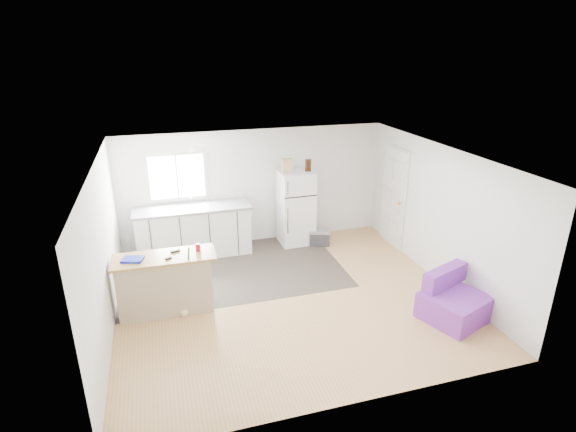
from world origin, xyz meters
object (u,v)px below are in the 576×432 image
at_px(kitchen_cabinets, 194,230).
at_px(bottle_left, 307,165).
at_px(purple_seat, 453,302).
at_px(red_cup, 198,247).
at_px(mop, 185,302).
at_px(cooler, 319,237).
at_px(cleaner_jug, 201,301).
at_px(blue_tray, 133,259).
at_px(bottle_right, 309,165).
at_px(peninsula, 165,284).
at_px(cardboard_box, 287,166).
at_px(refrigerator, 296,208).

xyz_separation_m(kitchen_cabinets, bottle_left, (2.34, -0.03, 1.17)).
height_order(purple_seat, red_cup, red_cup).
distance_m(mop, bottle_left, 3.74).
distance_m(red_cup, bottle_left, 3.14).
distance_m(cooler, bottle_left, 1.55).
bearing_deg(red_cup, kitchen_cabinets, 87.61).
distance_m(cleaner_jug, red_cup, 0.89).
bearing_deg(kitchen_cabinets, cleaner_jug, -92.87).
bearing_deg(blue_tray, bottle_right, 29.52).
distance_m(purple_seat, blue_tray, 4.91).
bearing_deg(blue_tray, peninsula, 2.50).
height_order(cooler, cardboard_box, cardboard_box).
relative_size(blue_tray, bottle_left, 1.20).
height_order(peninsula, refrigerator, refrigerator).
distance_m(peninsula, purple_seat, 4.46).
bearing_deg(red_cup, blue_tray, -176.06).
bearing_deg(kitchen_cabinets, mop, -99.12).
bearing_deg(purple_seat, kitchen_cabinets, 116.01).
xyz_separation_m(peninsula, cleaner_jug, (0.52, -0.11, -0.34)).
xyz_separation_m(refrigerator, cooler, (0.44, -0.27, -0.61)).
xyz_separation_m(refrigerator, red_cup, (-2.20, -1.93, 0.23)).
relative_size(cleaner_jug, mop, 0.27).
bearing_deg(bottle_right, bottle_left, 173.82).
xyz_separation_m(red_cup, cardboard_box, (1.99, 1.84, 0.70)).
height_order(red_cup, bottle_right, bottle_right).
bearing_deg(purple_seat, cardboard_box, 96.31).
bearing_deg(kitchen_cabinets, red_cup, -92.24).
xyz_separation_m(cooler, blue_tray, (-3.62, -1.73, 0.80)).
relative_size(red_cup, bottle_left, 0.48).
bearing_deg(bottle_left, purple_seat, -69.68).
xyz_separation_m(cooler, bottle_right, (-0.17, 0.23, 1.51)).
bearing_deg(bottle_left, bottle_right, -6.18).
bearing_deg(blue_tray, cleaner_jug, -5.25).
bearing_deg(purple_seat, red_cup, 137.49).
distance_m(blue_tray, bottle_right, 4.03).
xyz_separation_m(mop, bottle_left, (2.70, 2.15, 1.45)).
bearing_deg(mop, refrigerator, 22.56).
xyz_separation_m(cleaner_jug, blue_tray, (-0.95, 0.09, 0.83)).
xyz_separation_m(red_cup, bottle_left, (2.42, 1.89, 0.67)).
relative_size(kitchen_cabinets, cleaner_jug, 7.09).
xyz_separation_m(refrigerator, mop, (-2.48, -2.19, -0.55)).
relative_size(kitchen_cabinets, blue_tray, 7.54).
bearing_deg(bottle_right, purple_seat, -70.44).
bearing_deg(mop, peninsula, 122.83).
bearing_deg(peninsula, bottle_right, 33.34).
bearing_deg(cooler, kitchen_cabinets, -167.32).
distance_m(cooler, bottle_right, 1.54).
bearing_deg(purple_seat, cleaner_jug, 139.73).
bearing_deg(cardboard_box, bottle_left, 6.38).
distance_m(kitchen_cabinets, bottle_left, 2.62).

